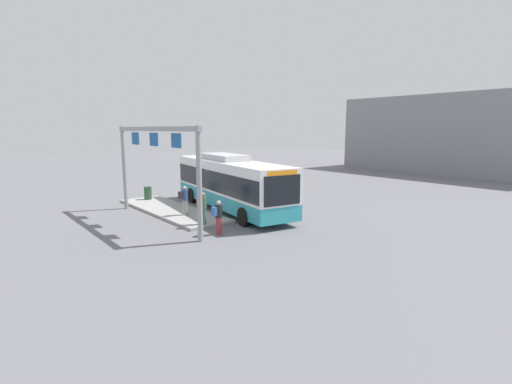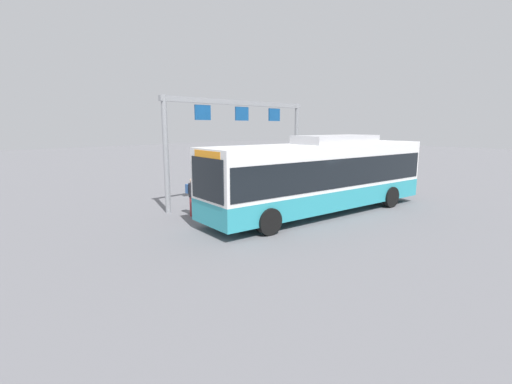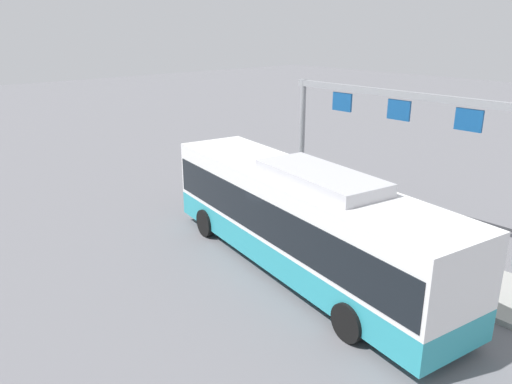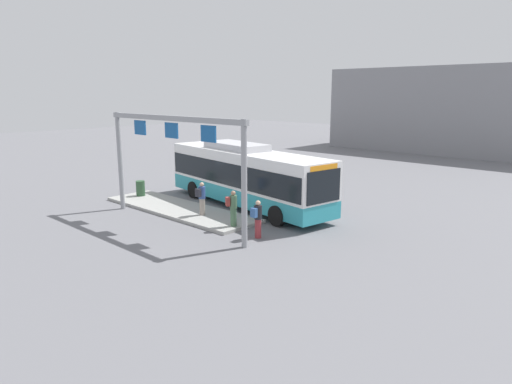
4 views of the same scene
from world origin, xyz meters
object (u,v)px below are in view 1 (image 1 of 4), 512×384
person_waiting_near (218,217)px  trash_bin (148,193)px  person_waiting_mid (184,200)px  person_boarding (203,207)px  bus_main (230,181)px

person_waiting_near → trash_bin: size_ratio=1.86×
person_waiting_near → person_waiting_mid: 4.27m
person_waiting_near → person_waiting_mid: (-4.24, 0.46, 0.16)m
person_waiting_near → person_waiting_mid: bearing=84.6°
person_waiting_near → trash_bin: person_waiting_near is taller
person_waiting_mid → trash_bin: size_ratio=1.86×
person_boarding → person_waiting_near: person_boarding is taller
person_waiting_near → person_waiting_mid: person_waiting_mid is taller
bus_main → trash_bin: bus_main is taller
trash_bin → person_waiting_near: bearing=-4.6°
person_boarding → person_waiting_near: 1.70m
bus_main → person_waiting_mid: size_ratio=7.08×
person_waiting_near → trash_bin: bearing=86.2°
trash_bin → person_boarding: bearing=-4.5°
person_waiting_near → trash_bin: 10.32m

